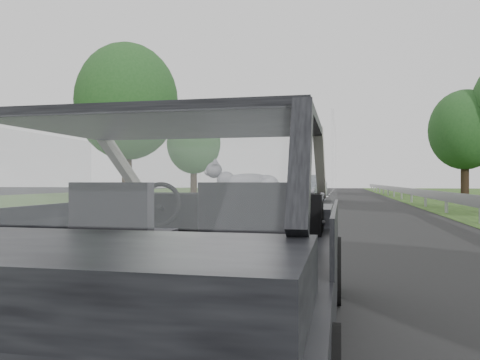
% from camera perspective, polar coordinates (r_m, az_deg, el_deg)
% --- Properties ---
extents(ground, '(140.00, 140.00, 0.00)m').
position_cam_1_polar(ground, '(3.27, -5.34, -19.72)').
color(ground, black).
rests_on(ground, ground).
extents(subject_car, '(1.80, 4.00, 1.45)m').
position_cam_1_polar(subject_car, '(3.10, -5.33, -7.01)').
color(subject_car, black).
rests_on(subject_car, ground).
extents(dashboard, '(1.58, 0.45, 0.30)m').
position_cam_1_polar(dashboard, '(3.69, -2.40, -3.96)').
color(dashboard, black).
rests_on(dashboard, subject_car).
extents(driver_seat, '(0.50, 0.72, 0.42)m').
position_cam_1_polar(driver_seat, '(2.97, -14.44, -4.32)').
color(driver_seat, '#27272A').
rests_on(driver_seat, subject_car).
extents(passenger_seat, '(0.50, 0.72, 0.42)m').
position_cam_1_polar(passenger_seat, '(2.71, 0.91, -4.73)').
color(passenger_seat, '#27272A').
rests_on(passenger_seat, subject_car).
extents(steering_wheel, '(0.36, 0.36, 0.04)m').
position_cam_1_polar(steering_wheel, '(3.53, -9.92, -3.00)').
color(steering_wheel, black).
rests_on(steering_wheel, dashboard).
extents(cat, '(0.62, 0.24, 0.27)m').
position_cam_1_polar(cat, '(3.61, 1.07, -0.26)').
color(cat, gray).
rests_on(cat, dashboard).
extents(guardrail, '(0.05, 90.00, 0.32)m').
position_cam_1_polar(guardrail, '(13.38, 26.82, -2.32)').
color(guardrail, '#9D9D9D').
rests_on(guardrail, ground).
extents(other_car, '(2.17, 4.49, 1.43)m').
position_cam_1_polar(other_car, '(25.16, 8.21, -0.99)').
color(other_car, '#A8B2BF').
rests_on(other_car, ground).
extents(tree_2, '(5.86, 5.86, 6.70)m').
position_cam_1_polar(tree_2, '(32.98, 25.72, 3.81)').
color(tree_2, '#204A1E').
rests_on(tree_2, ground).
extents(tree_5, '(6.39, 6.39, 8.11)m').
position_cam_1_polar(tree_5, '(25.45, -13.62, 6.56)').
color(tree_5, '#204A1E').
rests_on(tree_5, ground).
extents(tree_6, '(3.97, 3.97, 5.96)m').
position_cam_1_polar(tree_6, '(34.30, -5.67, 3.03)').
color(tree_6, '#204A1E').
rests_on(tree_6, ground).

